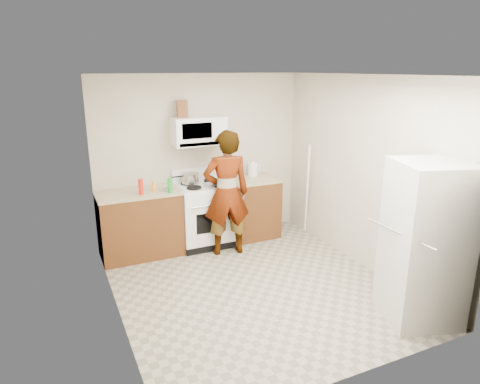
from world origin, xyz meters
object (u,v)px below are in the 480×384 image
microwave (198,131)px  person (227,193)px  saucepan (190,178)px  gas_range (203,213)px  kettle (253,170)px  fridge (425,243)px

microwave → person: size_ratio=0.43×
microwave → saucepan: 0.70m
gas_range → kettle: bearing=10.2°
gas_range → saucepan: gas_range is taller
gas_range → kettle: 1.07m
person → microwave: bearing=-60.7°
microwave → person: (0.20, -0.56, -0.81)m
gas_range → microwave: size_ratio=1.49×
gas_range → person: (0.20, -0.44, 0.40)m
gas_range → kettle: gas_range is taller
saucepan → person: bearing=-56.0°
gas_range → microwave: microwave is taller
saucepan → microwave: bearing=13.5°
gas_range → kettle: size_ratio=5.89×
gas_range → saucepan: bearing=150.6°
person → fridge: size_ratio=1.05×
microwave → saucepan: microwave is taller
microwave → kettle: size_ratio=3.96×
person → saucepan: bearing=-45.9°
kettle → saucepan: bearing=-163.8°
microwave → fridge: (1.39, -2.95, -0.85)m
gas_range → microwave: 1.22m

